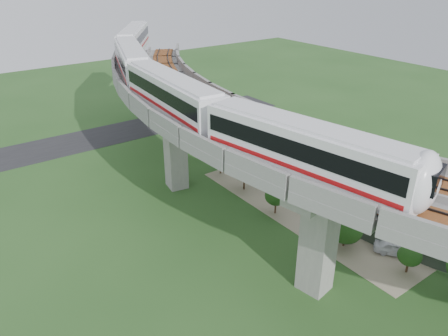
{
  "coord_description": "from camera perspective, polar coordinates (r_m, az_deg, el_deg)",
  "views": [
    {
      "loc": [
        -20.46,
        -27.87,
        23.2
      ],
      "look_at": [
        -1.24,
        -1.51,
        7.5
      ],
      "focal_mm": 35.0,
      "sensor_mm": 36.0,
      "label": 1
    }
  ],
  "objects": [
    {
      "name": "tree_2",
      "position": [
        51.31,
        -0.45,
        1.22
      ],
      "size": [
        1.82,
        1.82,
        2.73
      ],
      "color": "#382314",
      "rests_on": "ground"
    },
    {
      "name": "dirt_lot",
      "position": [
        48.93,
        14.96,
        -3.54
      ],
      "size": [
        18.0,
        26.0,
        0.04
      ],
      "primitive_type": "cube",
      "color": "gray",
      "rests_on": "ground"
    },
    {
      "name": "car_dark",
      "position": [
        49.17,
        12.4,
        -2.31
      ],
      "size": [
        4.24,
        3.2,
        1.14
      ],
      "primitive_type": "imported",
      "rotation": [
        0.0,
        0.0,
        2.04
      ],
      "color": "black",
      "rests_on": "dirt_lot"
    },
    {
      "name": "fence",
      "position": [
        46.84,
        9.85,
        -3.36
      ],
      "size": [
        3.87,
        38.73,
        1.5
      ],
      "color": "#2D382D",
      "rests_on": "ground"
    },
    {
      "name": "tree_0",
      "position": [
        62.34,
        -3.56,
        6.18
      ],
      "size": [
        2.51,
        2.51,
        3.5
      ],
      "color": "#382314",
      "rests_on": "ground"
    },
    {
      "name": "metro_train",
      "position": [
        46.48,
        -6.99,
        11.96
      ],
      "size": [
        17.39,
        60.11,
        3.64
      ],
      "color": "silver",
      "rests_on": "ground"
    },
    {
      "name": "tree_4",
      "position": [
        43.53,
        6.82,
        -3.64
      ],
      "size": [
        2.24,
        2.24,
        2.96
      ],
      "color": "#382314",
      "rests_on": "ground"
    },
    {
      "name": "tree_3",
      "position": [
        47.56,
        2.67,
        -0.27
      ],
      "size": [
        2.84,
        2.84,
        3.61
      ],
      "color": "#382314",
      "rests_on": "ground"
    },
    {
      "name": "tree_5",
      "position": [
        40.06,
        15.6,
        -7.66
      ],
      "size": [
        3.01,
        3.01,
        3.08
      ],
      "color": "#382314",
      "rests_on": "ground"
    },
    {
      "name": "car_white",
      "position": [
        41.07,
        21.52,
        -9.66
      ],
      "size": [
        3.29,
        3.77,
        1.23
      ],
      "primitive_type": "imported",
      "rotation": [
        0.0,
        0.0,
        0.63
      ],
      "color": "white",
      "rests_on": "dirt_lot"
    },
    {
      "name": "tree_6",
      "position": [
        38.72,
        23.09,
        -10.51
      ],
      "size": [
        1.93,
        1.93,
        2.47
      ],
      "color": "#382314",
      "rests_on": "ground"
    },
    {
      "name": "viaduct",
      "position": [
        39.59,
        4.68,
        4.67
      ],
      "size": [
        19.58,
        73.98,
        11.4
      ],
      "color": "#99968E",
      "rests_on": "ground"
    },
    {
      "name": "asphalt_road",
      "position": [
        65.61,
        -15.56,
        4.03
      ],
      "size": [
        60.0,
        8.0,
        0.03
      ],
      "primitive_type": "cube",
      "color": "#232326",
      "rests_on": "ground"
    },
    {
      "name": "car_red",
      "position": [
        48.93,
        19.69,
        -3.29
      ],
      "size": [
        4.11,
        3.82,
        1.37
      ],
      "primitive_type": "imported",
      "rotation": [
        0.0,
        0.0,
        -0.86
      ],
      "color": "#A10E1C",
      "rests_on": "dirt_lot"
    },
    {
      "name": "tree_1",
      "position": [
        57.19,
        -2.69,
        4.14
      ],
      "size": [
        3.17,
        3.17,
        3.57
      ],
      "color": "#382314",
      "rests_on": "ground"
    },
    {
      "name": "ground",
      "position": [
        41.64,
        0.16,
        -8.17
      ],
      "size": [
        160.0,
        160.0,
        0.0
      ],
      "primitive_type": "plane",
      "color": "#284F1F",
      "rests_on": "ground"
    }
  ]
}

